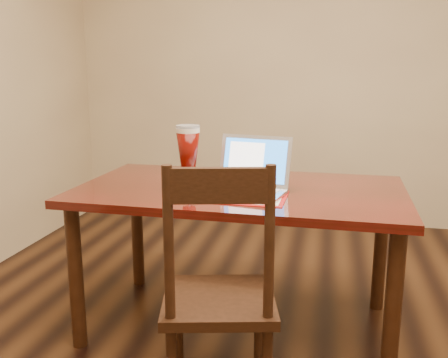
# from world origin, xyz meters

# --- Properties ---
(dining_table) EXTENTS (1.63, 0.94, 1.08)m
(dining_table) POSITION_xyz_m (-0.45, 0.53, 0.68)
(dining_table) COLOR #530F0B
(dining_table) RESTS_ON ground
(dining_chair) EXTENTS (0.52, 0.50, 1.02)m
(dining_chair) POSITION_xyz_m (-0.41, -0.12, 0.48)
(dining_chair) COLOR black
(dining_chair) RESTS_ON ground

